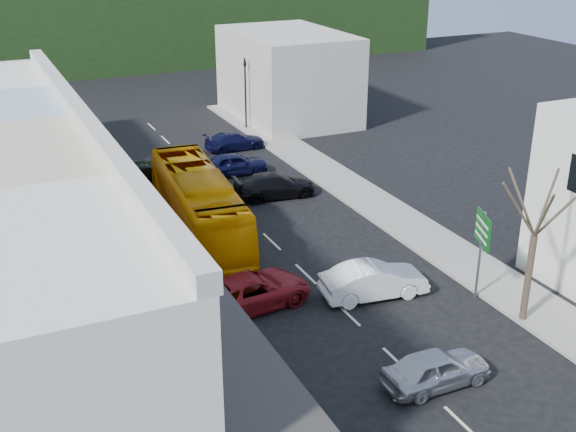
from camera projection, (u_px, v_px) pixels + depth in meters
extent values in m
plane|color=black|center=(347.00, 314.00, 30.54)|extent=(120.00, 120.00, 0.00)
cube|color=gray|center=(118.00, 251.00, 36.00)|extent=(3.00, 52.00, 0.15)
cube|color=gray|center=(377.00, 205.00, 41.78)|extent=(3.00, 52.00, 0.15)
cube|color=silver|center=(47.00, 378.00, 19.57)|extent=(7.00, 9.00, 8.00)
cube|color=#5B1718|center=(193.00, 371.00, 21.52)|extent=(1.30, 7.65, 0.08)
cube|color=beige|center=(15.00, 254.00, 26.69)|extent=(7.00, 8.00, 8.00)
cube|color=#9F1316|center=(128.00, 257.00, 28.64)|extent=(1.30, 6.80, 0.08)
cube|color=#98B1C2|center=(0.00, 193.00, 32.55)|extent=(7.00, 6.00, 8.00)
cube|color=#195926|center=(94.00, 199.00, 34.50)|extent=(1.30, 5.10, 0.08)
cube|color=#5B1718|center=(71.00, 160.00, 39.95)|extent=(1.30, 5.95, 0.08)
cube|color=#B7B2A8|center=(288.00, 76.00, 58.55)|extent=(8.00, 12.00, 7.00)
cube|color=black|center=(75.00, 6.00, 81.83)|extent=(80.00, 24.00, 12.00)
imported|color=#F89C00|center=(199.00, 205.00, 37.73)|extent=(3.53, 11.78, 3.10)
imported|color=silver|center=(436.00, 368.00, 25.65)|extent=(4.40, 1.80, 1.40)
imported|color=white|center=(374.00, 282.00, 31.66)|extent=(4.59, 2.34, 1.40)
imported|color=maroon|center=(251.00, 292.00, 30.85)|extent=(4.80, 2.46, 1.40)
imported|color=black|center=(275.00, 186.00, 42.87)|extent=(4.64, 2.21, 1.40)
imported|color=black|center=(234.00, 164.00, 46.55)|extent=(4.51, 2.10, 1.40)
imported|color=black|center=(149.00, 174.00, 44.80)|extent=(4.47, 1.97, 1.40)
imported|color=black|center=(235.00, 140.00, 51.57)|extent=(4.54, 1.93, 1.40)
imported|color=black|center=(165.00, 329.00, 27.52)|extent=(0.58, 0.70, 1.70)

